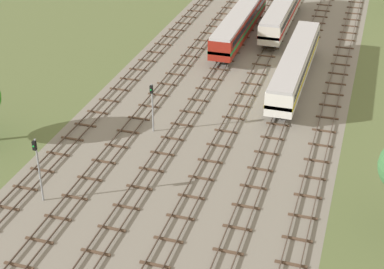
# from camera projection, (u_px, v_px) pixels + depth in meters

# --- Properties ---
(ground_plane) EXTENTS (480.00, 480.00, 0.00)m
(ground_plane) POSITION_uv_depth(u_px,v_px,m) (244.00, 62.00, 78.56)
(ground_plane) COLOR #5B6B3D
(ballast_bed) EXTENTS (27.72, 176.00, 0.01)m
(ballast_bed) POSITION_uv_depth(u_px,v_px,m) (244.00, 62.00, 78.56)
(ballast_bed) COLOR gray
(ballast_bed) RESTS_ON ground
(track_far_left) EXTENTS (2.40, 126.00, 0.29)m
(track_far_left) POSITION_uv_depth(u_px,v_px,m) (159.00, 48.00, 82.36)
(track_far_left) COLOR #47382D
(track_far_left) RESTS_ON ground
(track_left) EXTENTS (2.40, 126.00, 0.29)m
(track_left) POSITION_uv_depth(u_px,v_px,m) (193.00, 52.00, 81.15)
(track_left) COLOR #47382D
(track_left) RESTS_ON ground
(track_centre_left) EXTENTS (2.40, 126.00, 0.29)m
(track_centre_left) POSITION_uv_depth(u_px,v_px,m) (228.00, 56.00, 79.93)
(track_centre_left) COLOR #47382D
(track_centre_left) RESTS_ON ground
(track_centre) EXTENTS (2.40, 126.00, 0.29)m
(track_centre) POSITION_uv_depth(u_px,v_px,m) (264.00, 60.00, 78.72)
(track_centre) COLOR #47382D
(track_centre) RESTS_ON ground
(track_centre_right) EXTENTS (2.40, 126.00, 0.29)m
(track_centre_right) POSITION_uv_depth(u_px,v_px,m) (301.00, 64.00, 77.51)
(track_centre_right) COLOR #47382D
(track_centre_right) RESTS_ON ground
(track_right) EXTENTS (2.40, 126.00, 0.29)m
(track_right) POSITION_uv_depth(u_px,v_px,m) (339.00, 68.00, 76.29)
(track_right) COLOR #47382D
(track_right) RESTS_ON ground
(passenger_coach_centre_right_nearest) EXTENTS (2.96, 22.00, 3.80)m
(passenger_coach_centre_right_nearest) POSITION_uv_depth(u_px,v_px,m) (295.00, 64.00, 71.20)
(passenger_coach_centre_right_nearest) COLOR white
(passenger_coach_centre_right_nearest) RESTS_ON ground
(passenger_coach_centre_left_near) EXTENTS (2.96, 22.00, 3.80)m
(passenger_coach_centre_left_near) POSITION_uv_depth(u_px,v_px,m) (240.00, 22.00, 83.99)
(passenger_coach_centre_left_near) COLOR maroon
(passenger_coach_centre_left_near) RESTS_ON ground
(passenger_coach_centre_mid) EXTENTS (2.96, 22.00, 3.80)m
(passenger_coach_centre_mid) POSITION_uv_depth(u_px,v_px,m) (283.00, 10.00, 88.56)
(passenger_coach_centre_mid) COLOR beige
(passenger_coach_centre_mid) RESTS_ON ground
(signal_post_nearest) EXTENTS (0.28, 0.47, 5.97)m
(signal_post_nearest) POSITION_uv_depth(u_px,v_px,m) (38.00, 163.00, 50.33)
(signal_post_nearest) COLOR gray
(signal_post_nearest) RESTS_ON ground
(signal_post_near) EXTENTS (0.28, 0.47, 5.26)m
(signal_post_near) POSITION_uv_depth(u_px,v_px,m) (152.00, 102.00, 61.02)
(signal_post_near) COLOR gray
(signal_post_near) RESTS_ON ground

